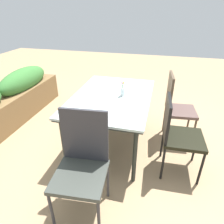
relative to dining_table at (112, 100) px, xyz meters
The scene contains 8 objects.
ground_plane 0.70m from the dining_table, 112.24° to the right, with size 12.00×12.00×0.00m, color #9E7F5B.
dining_table is the anchor object (origin of this frame).
chair_near_right 0.91m from the dining_table, 69.11° to the right, with size 0.44×0.44×1.01m.
chair_near_left 0.92m from the dining_table, 111.52° to the right, with size 0.47×0.47×0.94m.
chair_end_left 1.07m from the dining_table, behind, with size 0.50×0.50×1.03m.
flower_vase 0.19m from the dining_table, 78.76° to the right, with size 0.06×0.05×0.21m.
planter_box 1.84m from the dining_table, 89.31° to the left, with size 2.70×0.45×0.81m.
potted_plant 1.52m from the dining_table, 11.71° to the left, with size 0.31×0.31×0.48m.
Camera 1 is at (-2.30, -0.52, 1.82)m, focal length 32.05 mm.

